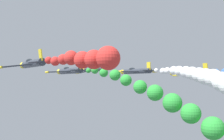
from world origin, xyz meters
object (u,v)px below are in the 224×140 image
airplane_lead (95,69)px  airplane_left_inner (70,71)px  airplane_right_outer (190,72)px  airplane_left_outer (32,63)px  airplane_right_inner (136,71)px

airplane_lead → airplane_left_inner: (-8.38, -5.67, -0.69)m
airplane_lead → airplane_right_outer: bearing=-38.7°
airplane_left_outer → airplane_right_outer: bearing=1.4°
airplane_lead → airplane_right_inner: airplane_lead is taller
airplane_left_inner → airplane_right_inner: airplane_right_inner is taller
airplane_lead → airplane_left_inner: size_ratio=1.00×
airplane_right_inner → airplane_right_outer: airplane_right_inner is taller
airplane_left_outer → airplane_right_outer: size_ratio=1.00×
airplane_right_inner → airplane_right_outer: size_ratio=1.00×
airplane_left_outer → airplane_left_inner: bearing=40.0°
airplane_lead → airplane_right_inner: (7.21, -5.44, -0.48)m
airplane_left_outer → airplane_right_outer: airplane_left_outer is taller
airplane_left_inner → airplane_right_outer: size_ratio=1.00×
airplane_lead → airplane_right_outer: (15.80, -12.68, -0.80)m
airplane_left_inner → airplane_right_inner: (15.59, 0.22, 0.21)m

